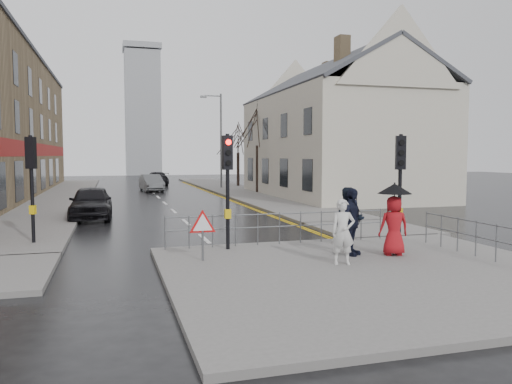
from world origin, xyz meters
TOP-DOWN VIEW (x-y plane):
  - ground at (0.00, 0.00)m, footprint 120.00×120.00m
  - near_pavement at (3.00, -3.50)m, footprint 10.00×9.00m
  - left_pavement at (-6.50, 23.00)m, footprint 4.00×44.00m
  - right_pavement at (6.50, 25.00)m, footprint 4.00×40.00m
  - pavement_bridge_right at (6.50, 3.00)m, footprint 4.00×4.20m
  - building_right_cream at (12.00, 18.00)m, footprint 9.00×16.40m
  - church_tower at (1.50, 62.00)m, footprint 5.00×5.00m
  - traffic_signal_near_left at (0.20, 0.20)m, footprint 0.28×0.27m
  - traffic_signal_near_right at (5.20, -1.00)m, footprint 0.34×0.33m
  - traffic_signal_far_left at (-5.50, 3.00)m, footprint 0.34×0.33m
  - guard_railing_front at (1.95, 0.60)m, footprint 7.14×0.04m
  - guard_railing_side at (6.50, -2.75)m, footprint 0.04×4.54m
  - warning_sign at (-0.80, -1.21)m, footprint 0.80×0.07m
  - street_lamp at (5.82, 28.00)m, footprint 1.83×0.25m
  - tree_near at (7.50, 22.00)m, footprint 2.40×2.40m
  - tree_far at (8.00, 30.00)m, footprint 2.40×2.40m
  - pedestrian_a at (2.55, -2.63)m, footprint 0.69×0.53m
  - pedestrian_b at (3.33, -1.44)m, footprint 0.96×0.78m
  - pedestrian_with_umbrella at (4.42, -1.97)m, footprint 0.96×0.96m
  - pedestrian_d at (3.28, -1.65)m, footprint 1.14×1.04m
  - car_parked at (-4.00, 9.83)m, footprint 1.89×4.49m
  - car_mid at (-0.01, 26.83)m, footprint 1.87×4.24m
  - car_far at (1.06, 34.84)m, footprint 2.22×4.67m

SIDE VIEW (x-z plane):
  - ground at x=0.00m, z-range 0.00..0.00m
  - near_pavement at x=3.00m, z-range 0.00..0.14m
  - left_pavement at x=-6.50m, z-range 0.00..0.14m
  - right_pavement at x=6.50m, z-range 0.00..0.14m
  - pavement_bridge_right at x=6.50m, z-range 0.00..0.14m
  - car_far at x=1.06m, z-range 0.00..1.31m
  - car_mid at x=-0.01m, z-range 0.00..1.35m
  - car_parked at x=-4.00m, z-range 0.00..1.52m
  - guard_railing_side at x=6.50m, z-range 0.34..1.34m
  - guard_railing_front at x=1.95m, z-range 0.36..1.36m
  - pedestrian_a at x=2.55m, z-range 0.14..1.81m
  - warning_sign at x=-0.80m, z-range 0.37..1.72m
  - pedestrian_d at x=3.28m, z-range 0.14..2.01m
  - pedestrian_b at x=3.33m, z-range 0.14..2.02m
  - pedestrian_with_umbrella at x=4.42m, z-range 0.24..2.24m
  - traffic_signal_near_left at x=0.20m, z-range 0.76..4.16m
  - traffic_signal_near_right at x=5.20m, z-range 0.76..4.16m
  - traffic_signal_far_left at x=-5.50m, z-range 0.76..4.16m
  - tree_far at x=8.00m, z-range 1.60..7.24m
  - street_lamp at x=5.82m, z-range 0.71..8.71m
  - building_right_cream at x=12.00m, z-range -0.27..9.83m
  - tree_near at x=7.50m, z-range 1.85..8.43m
  - church_tower at x=1.50m, z-range 0.00..18.00m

